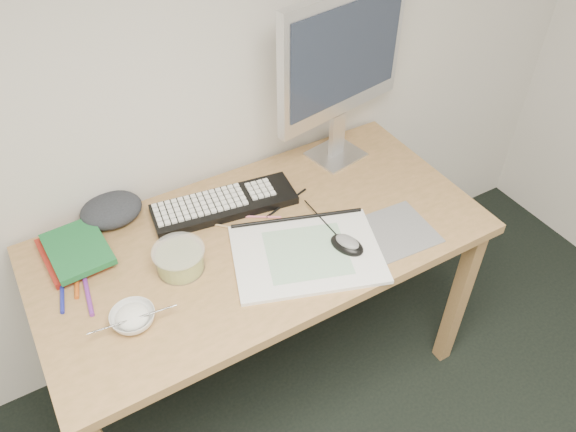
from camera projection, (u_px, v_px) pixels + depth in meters
name	position (u px, v px, depth m)	size (l,w,h in m)	color
desk	(262.00, 254.00, 1.81)	(1.40, 0.70, 0.75)	tan
mousepad	(395.00, 232.00, 1.77)	(0.23, 0.21, 0.00)	slate
sketchpad	(307.00, 254.00, 1.69)	(0.44, 0.32, 0.01)	white
keyboard	(224.00, 204.00, 1.85)	(0.47, 0.15, 0.03)	black
monitor	(342.00, 60.00, 1.81)	(0.52, 0.19, 0.61)	silver
mouse	(347.00, 242.00, 1.69)	(0.07, 0.11, 0.04)	black
rice_bowl	(133.00, 318.00, 1.50)	(0.12, 0.12, 0.04)	silver
chopsticks	(133.00, 319.00, 1.47)	(0.02, 0.02, 0.22)	silver
fruit_tub	(180.00, 259.00, 1.63)	(0.15, 0.15, 0.07)	gold
book_red	(72.00, 253.00, 1.69)	(0.16, 0.22, 0.02)	maroon
book_green	(77.00, 249.00, 1.67)	(0.16, 0.23, 0.02)	#196430
cloth_lump	(111.00, 210.00, 1.79)	(0.16, 0.14, 0.07)	#27292F
pencil_pink	(253.00, 217.00, 1.82)	(0.01, 0.01, 0.18)	pink
pencil_tan	(243.00, 230.00, 1.77)	(0.01, 0.01, 0.19)	tan
pencil_black	(286.00, 203.00, 1.87)	(0.01, 0.01, 0.19)	black
marker_blue	(62.00, 295.00, 1.57)	(0.01, 0.01, 0.13)	#1B2195
marker_orange	(77.00, 279.00, 1.61)	(0.01, 0.01, 0.14)	#C95417
marker_purple	(88.00, 296.00, 1.57)	(0.01, 0.01, 0.15)	#732A9A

